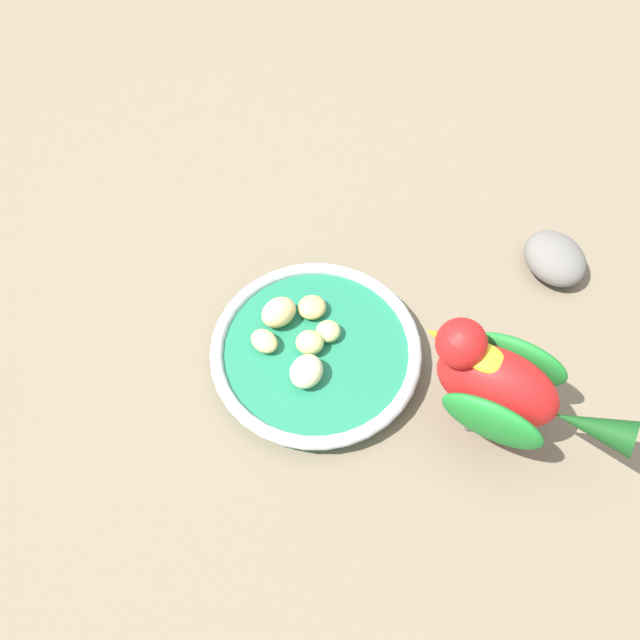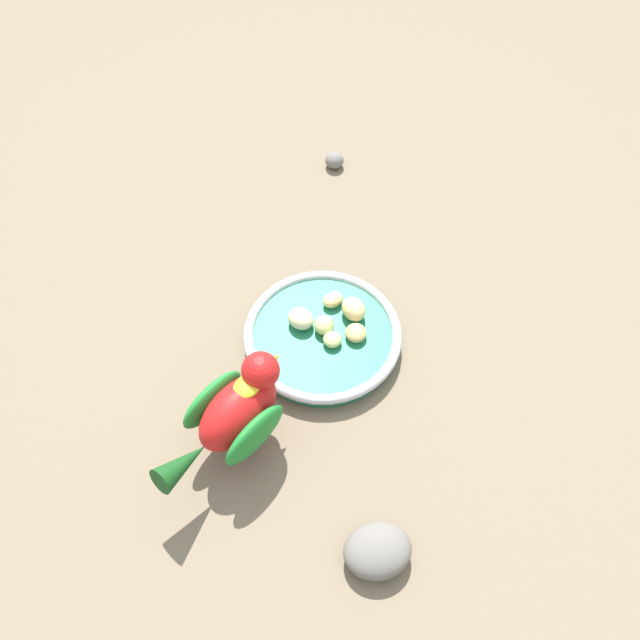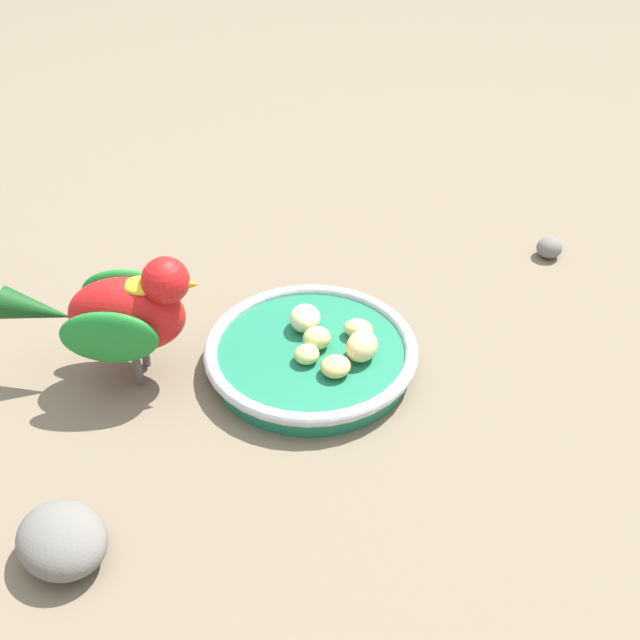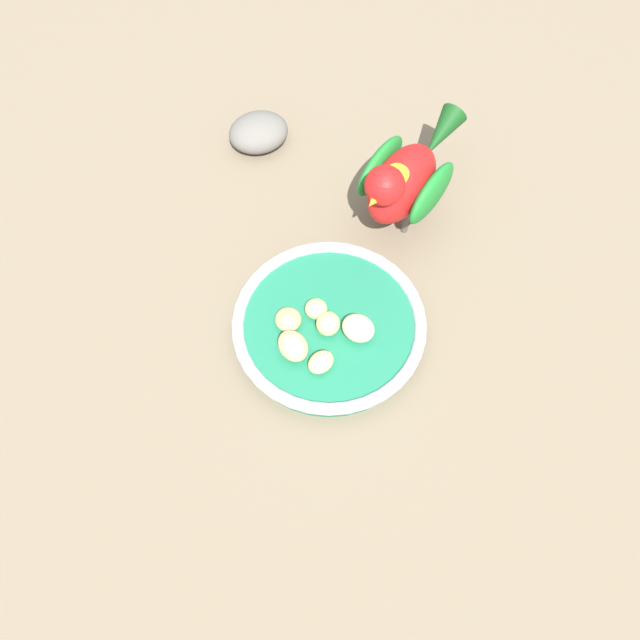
{
  "view_description": "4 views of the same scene",
  "coord_description": "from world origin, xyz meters",
  "px_view_note": "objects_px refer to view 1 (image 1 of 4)",
  "views": [
    {
      "loc": [
        0.32,
        -0.08,
        0.57
      ],
      "look_at": [
        0.0,
        0.01,
        0.05
      ],
      "focal_mm": 34.71,
      "sensor_mm": 36.0,
      "label": 1
    },
    {
      "loc": [
        0.06,
        0.48,
        0.74
      ],
      "look_at": [
        0.02,
        0.0,
        0.05
      ],
      "focal_mm": 35.54,
      "sensor_mm": 36.0,
      "label": 2
    },
    {
      "loc": [
        -0.39,
        0.38,
        0.48
      ],
      "look_at": [
        0.02,
        -0.01,
        0.05
      ],
      "focal_mm": 40.38,
      "sensor_mm": 36.0,
      "label": 3
    },
    {
      "loc": [
        -0.07,
        -0.39,
        0.77
      ],
      "look_at": [
        0.01,
        -0.01,
        0.06
      ],
      "focal_mm": 43.26,
      "sensor_mm": 36.0,
      "label": 4
    }
  ],
  "objects_px": {
    "apple_piece_4": "(279,312)",
    "parrot": "(502,385)",
    "apple_piece_5": "(264,341)",
    "feeding_bowl": "(316,352)",
    "apple_piece_2": "(328,331)",
    "rock_large": "(555,258)",
    "apple_piece_3": "(312,307)",
    "apple_piece_0": "(310,342)",
    "apple_piece_1": "(306,371)"
  },
  "relations": [
    {
      "from": "feeding_bowl",
      "to": "parrot",
      "type": "xyz_separation_m",
      "value": [
        0.11,
        0.14,
        0.06
      ]
    },
    {
      "from": "apple_piece_2",
      "to": "parrot",
      "type": "distance_m",
      "value": 0.18
    },
    {
      "from": "feeding_bowl",
      "to": "apple_piece_0",
      "type": "distance_m",
      "value": 0.02
    },
    {
      "from": "apple_piece_1",
      "to": "apple_piece_4",
      "type": "xyz_separation_m",
      "value": [
        -0.07,
        -0.01,
        0.0
      ]
    },
    {
      "from": "apple_piece_3",
      "to": "apple_piece_0",
      "type": "bearing_deg",
      "value": -18.49
    },
    {
      "from": "feeding_bowl",
      "to": "apple_piece_3",
      "type": "relative_size",
      "value": 7.21
    },
    {
      "from": "apple_piece_5",
      "to": "parrot",
      "type": "distance_m",
      "value": 0.23
    },
    {
      "from": "apple_piece_5",
      "to": "parrot",
      "type": "height_order",
      "value": "parrot"
    },
    {
      "from": "apple_piece_3",
      "to": "apple_piece_4",
      "type": "xyz_separation_m",
      "value": [
        -0.0,
        -0.04,
        0.01
      ]
    },
    {
      "from": "parrot",
      "to": "rock_large",
      "type": "bearing_deg",
      "value": -90.54
    },
    {
      "from": "apple_piece_4",
      "to": "apple_piece_5",
      "type": "relative_size",
      "value": 1.26
    },
    {
      "from": "parrot",
      "to": "apple_piece_2",
      "type": "bearing_deg",
      "value": -0.37
    },
    {
      "from": "feeding_bowl",
      "to": "parrot",
      "type": "distance_m",
      "value": 0.19
    },
    {
      "from": "apple_piece_0",
      "to": "apple_piece_5",
      "type": "xyz_separation_m",
      "value": [
        -0.02,
        -0.04,
        -0.0
      ]
    },
    {
      "from": "apple_piece_0",
      "to": "apple_piece_2",
      "type": "distance_m",
      "value": 0.02
    },
    {
      "from": "apple_piece_2",
      "to": "feeding_bowl",
      "type": "bearing_deg",
      "value": -54.98
    },
    {
      "from": "apple_piece_0",
      "to": "apple_piece_3",
      "type": "relative_size",
      "value": 0.96
    },
    {
      "from": "apple_piece_0",
      "to": "apple_piece_4",
      "type": "xyz_separation_m",
      "value": [
        -0.04,
        -0.02,
        0.0
      ]
    },
    {
      "from": "apple_piece_0",
      "to": "apple_piece_3",
      "type": "xyz_separation_m",
      "value": [
        -0.04,
        0.01,
        -0.0
      ]
    },
    {
      "from": "apple_piece_0",
      "to": "rock_large",
      "type": "xyz_separation_m",
      "value": [
        -0.03,
        0.3,
        -0.01
      ]
    },
    {
      "from": "apple_piece_2",
      "to": "parrot",
      "type": "bearing_deg",
      "value": 44.37
    },
    {
      "from": "apple_piece_0",
      "to": "apple_piece_3",
      "type": "height_order",
      "value": "apple_piece_0"
    },
    {
      "from": "apple_piece_0",
      "to": "feeding_bowl",
      "type": "bearing_deg",
      "value": 64.27
    },
    {
      "from": "feeding_bowl",
      "to": "apple_piece_2",
      "type": "height_order",
      "value": "apple_piece_2"
    },
    {
      "from": "apple_piece_2",
      "to": "apple_piece_5",
      "type": "height_order",
      "value": "apple_piece_5"
    },
    {
      "from": "apple_piece_1",
      "to": "apple_piece_4",
      "type": "distance_m",
      "value": 0.07
    },
    {
      "from": "apple_piece_0",
      "to": "parrot",
      "type": "distance_m",
      "value": 0.19
    },
    {
      "from": "feeding_bowl",
      "to": "apple_piece_0",
      "type": "height_order",
      "value": "apple_piece_0"
    },
    {
      "from": "apple_piece_1",
      "to": "apple_piece_3",
      "type": "height_order",
      "value": "apple_piece_1"
    },
    {
      "from": "apple_piece_0",
      "to": "apple_piece_4",
      "type": "bearing_deg",
      "value": -152.85
    },
    {
      "from": "apple_piece_4",
      "to": "rock_large",
      "type": "xyz_separation_m",
      "value": [
        0.01,
        0.32,
        -0.02
      ]
    },
    {
      "from": "apple_piece_4",
      "to": "parrot",
      "type": "distance_m",
      "value": 0.23
    },
    {
      "from": "apple_piece_4",
      "to": "parrot",
      "type": "height_order",
      "value": "parrot"
    },
    {
      "from": "apple_piece_2",
      "to": "rock_large",
      "type": "bearing_deg",
      "value": 95.04
    },
    {
      "from": "apple_piece_5",
      "to": "apple_piece_0",
      "type": "bearing_deg",
      "value": 69.19
    },
    {
      "from": "feeding_bowl",
      "to": "apple_piece_1",
      "type": "bearing_deg",
      "value": -32.29
    },
    {
      "from": "apple_piece_5",
      "to": "parrot",
      "type": "bearing_deg",
      "value": 54.8
    },
    {
      "from": "apple_piece_3",
      "to": "parrot",
      "type": "height_order",
      "value": "parrot"
    },
    {
      "from": "apple_piece_4",
      "to": "apple_piece_5",
      "type": "bearing_deg",
      "value": -40.88
    },
    {
      "from": "apple_piece_3",
      "to": "apple_piece_4",
      "type": "height_order",
      "value": "apple_piece_4"
    },
    {
      "from": "apple_piece_3",
      "to": "rock_large",
      "type": "bearing_deg",
      "value": 88.3
    },
    {
      "from": "apple_piece_4",
      "to": "rock_large",
      "type": "distance_m",
      "value": 0.32
    },
    {
      "from": "apple_piece_1",
      "to": "apple_piece_0",
      "type": "bearing_deg",
      "value": 157.48
    },
    {
      "from": "apple_piece_1",
      "to": "apple_piece_2",
      "type": "distance_m",
      "value": 0.05
    },
    {
      "from": "apple_piece_2",
      "to": "apple_piece_4",
      "type": "height_order",
      "value": "apple_piece_4"
    },
    {
      "from": "apple_piece_0",
      "to": "apple_piece_3",
      "type": "bearing_deg",
      "value": 161.51
    },
    {
      "from": "feeding_bowl",
      "to": "rock_large",
      "type": "distance_m",
      "value": 0.29
    },
    {
      "from": "apple_piece_2",
      "to": "apple_piece_5",
      "type": "bearing_deg",
      "value": -96.59
    },
    {
      "from": "rock_large",
      "to": "apple_piece_3",
      "type": "bearing_deg",
      "value": -91.7
    },
    {
      "from": "apple_piece_3",
      "to": "apple_piece_4",
      "type": "distance_m",
      "value": 0.04
    }
  ]
}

